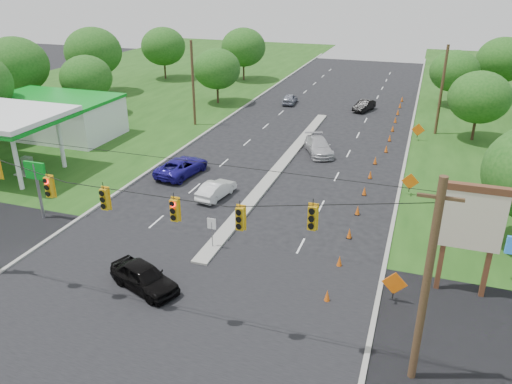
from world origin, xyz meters
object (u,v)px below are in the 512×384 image
at_px(pylon_sign, 478,224).
at_px(white_sedan, 216,189).
at_px(black_sedan, 144,277).
at_px(gas_station, 47,116).
at_px(blue_pickup, 182,166).

height_order(pylon_sign, white_sedan, pylon_sign).
bearing_deg(white_sedan, black_sedan, 103.96).
distance_m(gas_station, black_sedan, 29.24).
relative_size(white_sedan, blue_pickup, 0.73).
bearing_deg(black_sedan, white_sedan, 26.41).
relative_size(gas_station, black_sedan, 4.61).
bearing_deg(white_sedan, blue_pickup, -27.00).
relative_size(pylon_sign, black_sedan, 1.43).
xyz_separation_m(black_sedan, blue_pickup, (-5.49, 15.31, 0.00)).
bearing_deg(blue_pickup, gas_station, -4.78).
bearing_deg(black_sedan, pylon_sign, -50.47).
bearing_deg(blue_pickup, white_sedan, 152.63).
height_order(black_sedan, white_sedan, black_sedan).
xyz_separation_m(gas_station, pylon_sign, (37.95, -14.05, 1.42)).
distance_m(black_sedan, white_sedan, 12.11).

